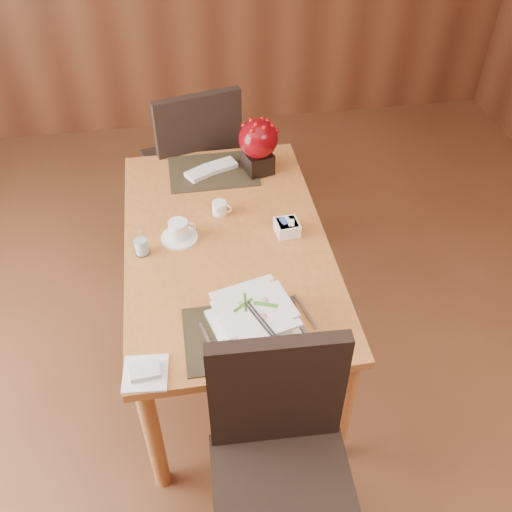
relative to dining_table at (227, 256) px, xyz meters
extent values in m
plane|color=brown|center=(0.00, -0.60, -0.65)|extent=(6.00, 6.00, 0.00)
cube|color=#C27336|center=(0.00, 0.00, 0.08)|extent=(0.90, 1.50, 0.04)
cylinder|color=#C27336|center=(-0.39, -0.69, -0.30)|extent=(0.07, 0.07, 0.71)
cylinder|color=#C27336|center=(-0.39, 0.69, -0.30)|extent=(0.07, 0.07, 0.71)
cylinder|color=#C27336|center=(0.39, -0.69, -0.30)|extent=(0.07, 0.07, 0.71)
cylinder|color=#C27336|center=(0.39, 0.69, -0.30)|extent=(0.07, 0.07, 0.71)
cube|color=black|center=(0.00, -0.55, 0.10)|extent=(0.45, 0.33, 0.01)
cube|color=black|center=(0.00, 0.55, 0.10)|extent=(0.45, 0.33, 0.01)
cube|color=white|center=(0.04, -0.53, 0.10)|extent=(0.37, 0.37, 0.01)
cube|color=white|center=(0.04, -0.53, 0.16)|extent=(0.26, 0.26, 0.10)
cylinder|color=#CFC86F|center=(0.04, -0.53, 0.16)|extent=(0.20, 0.20, 0.08)
cylinder|color=white|center=(-0.20, 0.05, 0.10)|extent=(0.16, 0.16, 0.01)
cylinder|color=white|center=(-0.20, 0.05, 0.15)|extent=(0.09, 0.09, 0.08)
cylinder|color=black|center=(-0.20, 0.05, 0.18)|extent=(0.08, 0.08, 0.01)
cylinder|color=silver|center=(-0.37, -0.03, 0.17)|extent=(0.07, 0.07, 0.14)
cube|color=white|center=(0.28, 0.01, 0.13)|extent=(0.11, 0.11, 0.06)
cube|color=black|center=(0.23, 0.52, 0.15)|extent=(0.16, 0.16, 0.11)
sphere|color=maroon|center=(0.23, 0.52, 0.29)|extent=(0.20, 0.20, 0.20)
cube|color=white|center=(-0.37, -0.67, 0.10)|extent=(0.17, 0.17, 0.01)
cube|color=black|center=(0.06, -1.06, -0.16)|extent=(0.51, 0.51, 0.06)
cube|color=black|center=(0.07, -0.84, 0.13)|extent=(0.47, 0.07, 0.53)
cylinder|color=black|center=(-0.13, -0.85, -0.42)|extent=(0.04, 0.04, 0.46)
cylinder|color=black|center=(0.27, -0.87, -0.42)|extent=(0.04, 0.04, 0.46)
cube|color=black|center=(-0.10, 1.00, -0.16)|extent=(0.60, 0.60, 0.06)
cube|color=black|center=(-0.05, 0.78, 0.14)|extent=(0.47, 0.16, 0.54)
cylinder|color=black|center=(0.05, 1.25, -0.42)|extent=(0.04, 0.04, 0.46)
cylinder|color=black|center=(0.15, 0.85, -0.42)|extent=(0.04, 0.04, 0.46)
cylinder|color=black|center=(-0.34, 1.15, -0.42)|extent=(0.04, 0.04, 0.46)
cylinder|color=black|center=(-0.25, 0.76, -0.42)|extent=(0.04, 0.04, 0.46)
camera|label=1|loc=(-0.18, -1.91, 1.77)|focal=40.00mm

